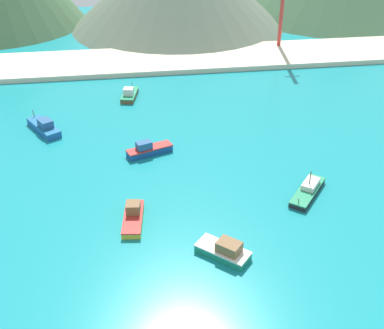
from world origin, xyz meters
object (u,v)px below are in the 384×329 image
(fishing_boat_1, at_px, (129,94))
(fishing_boat_2, at_px, (149,150))
(fishing_boat_5, at_px, (133,216))
(fishing_boat_4, at_px, (308,190))
(fishing_boat_7, at_px, (224,250))
(fishing_boat_0, at_px, (44,127))

(fishing_boat_1, distance_m, fishing_boat_2, 25.74)
(fishing_boat_1, relative_size, fishing_boat_5, 0.96)
(fishing_boat_4, bearing_deg, fishing_boat_5, -173.98)
(fishing_boat_5, relative_size, fishing_boat_7, 1.12)
(fishing_boat_4, bearing_deg, fishing_boat_2, 145.98)
(fishing_boat_0, distance_m, fishing_boat_5, 34.75)
(fishing_boat_7, bearing_deg, fishing_boat_1, 101.02)
(fishing_boat_4, distance_m, fishing_boat_7, 20.02)
(fishing_boat_0, relative_size, fishing_boat_7, 1.32)
(fishing_boat_1, xyz_separation_m, fishing_boat_4, (26.40, -41.78, -0.14))
(fishing_boat_5, distance_m, fishing_boat_7, 14.85)
(fishing_boat_1, distance_m, fishing_boat_5, 44.69)
(fishing_boat_4, xyz_separation_m, fishing_boat_5, (-27.48, -2.90, 0.14))
(fishing_boat_2, xyz_separation_m, fishing_boat_5, (-3.56, -19.05, -0.11))
(fishing_boat_2, relative_size, fishing_boat_7, 1.16)
(fishing_boat_7, bearing_deg, fishing_boat_2, 105.83)
(fishing_boat_5, bearing_deg, fishing_boat_2, 79.42)
(fishing_boat_1, distance_m, fishing_boat_7, 54.97)
(fishing_boat_0, xyz_separation_m, fishing_boat_5, (15.88, -30.90, -0.13))
(fishing_boat_0, distance_m, fishing_boat_2, 22.77)
(fishing_boat_1, distance_m, fishing_boat_4, 49.42)
(fishing_boat_4, bearing_deg, fishing_boat_0, 147.15)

